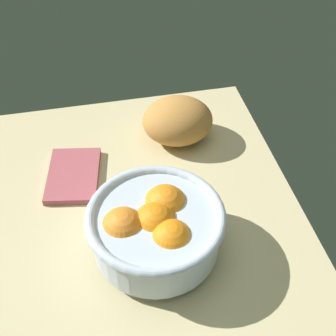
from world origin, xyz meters
The scene contains 4 objects.
ground_plane centered at (0.00, 0.00, -1.50)cm, with size 82.60×53.07×3.00cm, color #CDBE8C.
fruit_bowl centered at (-0.17, 0.14, 5.81)cm, with size 21.27×21.27×10.19cm.
bread_loaf centered at (26.45, -9.42, 4.38)cm, with size 13.90×12.13×8.76cm, color #C2823E.
napkin_folded centered at (19.22, 11.97, 0.63)cm, with size 13.62×9.22×1.26cm, color #AC5059.
Camera 1 is at (-44.14, 7.42, 62.36)cm, focal length 50.15 mm.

